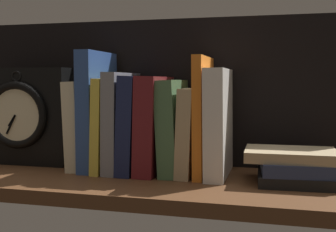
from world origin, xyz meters
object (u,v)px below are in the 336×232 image
Objects in this scene: book_navy_bierce at (137,124)px; book_stack_side at (296,166)px; book_maroon_dawkins at (154,124)px; book_gray_chess at (122,121)px; book_yellow_seinlanguage at (110,124)px; book_green_romantic at (174,127)px; book_white_catcher at (219,122)px; book_cream_twain at (83,125)px; framed_clock at (23,116)px; book_orange_pandolfini at (203,116)px; book_blue_modern at (98,111)px; book_tan_shortstories at (191,131)px.

book_navy_bierce reaches higher than book_stack_side.
book_gray_chess is at bearing -180.00° from book_maroon_dawkins.
book_yellow_seinlanguage is 2.70cm from book_gray_chess.
book_navy_bierce reaches higher than book_green_romantic.
book_yellow_seinlanguage is 0.91× the size of book_white_catcher.
book_cream_twain is 28.94cm from book_white_catcher.
framed_clock is 1.28× the size of book_stack_side.
book_white_catcher is at bearing -0.32° from framed_clock.
framed_clock reaches higher than book_cream_twain.
book_orange_pandolfini is 1.39× the size of book_stack_side.
book_cream_twain is 0.88× the size of book_white_catcher.
framed_clock is at bearing 179.33° from book_yellow_seinlanguage.
book_maroon_dawkins reaches higher than book_cream_twain.
book_gray_chess is 0.97× the size of book_white_catcher.
framed_clock is (-17.92, 0.24, -1.50)cm from book_blue_modern.
book_navy_bierce is 3.81cm from book_maroon_dawkins.
book_white_catcher is (20.24, 0.00, 0.32)cm from book_gray_chess.
book_maroon_dawkins is 13.19cm from book_white_catcher.
framed_clock reaches higher than book_tan_shortstories.
book_green_romantic is at bearing 0.00° from book_gray_chess.
book_gray_chess is at bearing -180.00° from book_navy_bierce.
book_cream_twain is at bearing 180.00° from book_navy_bierce.
book_blue_modern is 1.32× the size of book_green_romantic.
book_maroon_dawkins is 4.07cm from book_green_romantic.
book_navy_bierce is at bearing 173.40° from book_stack_side.
book_tan_shortstories is at bearing 180.00° from book_orange_pandolfini.
book_navy_bierce reaches higher than book_tan_shortstories.
book_blue_modern is 22.60cm from book_orange_pandolfini.
book_stack_side is (43.37, -3.64, -6.05)cm from book_cream_twain.
book_cream_twain is 11.94cm from book_navy_bierce.
book_tan_shortstories is at bearing 0.00° from book_maroon_dawkins.
book_yellow_seinlanguage is at bearing 180.00° from book_green_romantic.
book_cream_twain is 15.75cm from book_maroon_dawkins.
book_blue_modern is at bearing 180.00° from book_green_romantic.
book_orange_pandolfini reaches higher than framed_clock.
book_maroon_dawkins is at bearing 172.50° from book_stack_side.
book_blue_modern reaches higher than book_yellow_seinlanguage.
book_cream_twain is at bearing 180.00° from book_blue_modern.
book_navy_bierce is at bearing 0.00° from book_blue_modern.
book_gray_chess reaches higher than book_navy_bierce.
book_navy_bierce is at bearing -180.00° from book_maroon_dawkins.
book_white_catcher is at bearing 0.00° from book_green_romantic.
book_green_romantic is 24.64cm from book_stack_side.
book_maroon_dawkins is 7.63cm from book_tan_shortstories.
book_white_catcher is at bearing 0.00° from book_cream_twain.
book_blue_modern is 3.94cm from book_yellow_seinlanguage.
framed_clock is (-30.37, 0.24, 1.07)cm from book_maroon_dawkins.
book_stack_side is at bearing -5.19° from book_blue_modern.
book_stack_side is (34.69, -3.64, -6.96)cm from book_gray_chess.
book_cream_twain is 6.05cm from book_yellow_seinlanguage.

